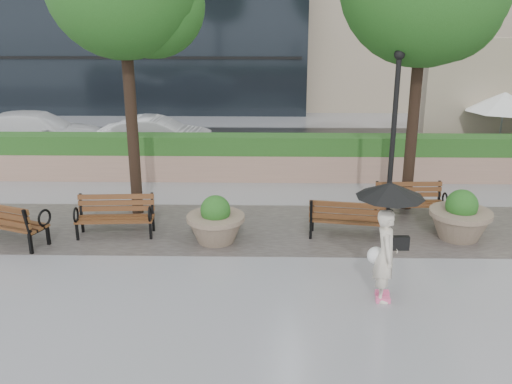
{
  "coord_description": "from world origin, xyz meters",
  "views": [
    {
      "loc": [
        -0.83,
        -9.53,
        5.08
      ],
      "look_at": [
        -1.07,
        2.43,
        1.1
      ],
      "focal_mm": 40.0,
      "sensor_mm": 36.0,
      "label": 1
    }
  ],
  "objects_px": {
    "bench_3": "(409,209)",
    "bench_1": "(116,224)",
    "planter_right": "(460,220)",
    "lamppost": "(392,150)",
    "pedestrian": "(387,230)",
    "planter_left": "(216,224)",
    "bench_0": "(7,231)",
    "car_right": "(157,136)",
    "car_left": "(38,132)",
    "bench_2": "(348,226)"
  },
  "relations": [
    {
      "from": "bench_0",
      "to": "bench_3",
      "type": "relative_size",
      "value": 1.21
    },
    {
      "from": "car_left",
      "to": "bench_1",
      "type": "bearing_deg",
      "value": -153.06
    },
    {
      "from": "bench_2",
      "to": "planter_left",
      "type": "distance_m",
      "value": 2.99
    },
    {
      "from": "bench_2",
      "to": "pedestrian",
      "type": "height_order",
      "value": "pedestrian"
    },
    {
      "from": "planter_left",
      "to": "pedestrian",
      "type": "height_order",
      "value": "pedestrian"
    },
    {
      "from": "bench_2",
      "to": "planter_right",
      "type": "xyz_separation_m",
      "value": [
        2.5,
        0.01,
        0.17
      ]
    },
    {
      "from": "lamppost",
      "to": "car_right",
      "type": "relative_size",
      "value": 1.04
    },
    {
      "from": "bench_3",
      "to": "car_right",
      "type": "height_order",
      "value": "car_right"
    },
    {
      "from": "bench_1",
      "to": "pedestrian",
      "type": "xyz_separation_m",
      "value": [
        5.55,
        -2.79,
        1.05
      ]
    },
    {
      "from": "bench_3",
      "to": "bench_1",
      "type": "bearing_deg",
      "value": -172.37
    },
    {
      "from": "planter_right",
      "to": "pedestrian",
      "type": "bearing_deg",
      "value": -128.81
    },
    {
      "from": "bench_1",
      "to": "planter_right",
      "type": "distance_m",
      "value": 7.79
    },
    {
      "from": "pedestrian",
      "to": "bench_3",
      "type": "bearing_deg",
      "value": -12.5
    },
    {
      "from": "bench_3",
      "to": "pedestrian",
      "type": "bearing_deg",
      "value": -111.79
    },
    {
      "from": "car_left",
      "to": "car_right",
      "type": "bearing_deg",
      "value": -95.93
    },
    {
      "from": "bench_0",
      "to": "planter_left",
      "type": "bearing_deg",
      "value": -156.34
    },
    {
      "from": "car_left",
      "to": "pedestrian",
      "type": "distance_m",
      "value": 14.61
    },
    {
      "from": "bench_3",
      "to": "car_left",
      "type": "height_order",
      "value": "car_left"
    },
    {
      "from": "bench_3",
      "to": "car_right",
      "type": "relative_size",
      "value": 0.43
    },
    {
      "from": "bench_1",
      "to": "bench_2",
      "type": "relative_size",
      "value": 0.97
    },
    {
      "from": "pedestrian",
      "to": "planter_left",
      "type": "bearing_deg",
      "value": 59.18
    },
    {
      "from": "car_right",
      "to": "pedestrian",
      "type": "bearing_deg",
      "value": -148.25
    },
    {
      "from": "planter_left",
      "to": "car_right",
      "type": "distance_m",
      "value": 8.29
    },
    {
      "from": "pedestrian",
      "to": "bench_0",
      "type": "bearing_deg",
      "value": 80.5
    },
    {
      "from": "bench_2",
      "to": "car_left",
      "type": "distance_m",
      "value": 12.56
    },
    {
      "from": "planter_left",
      "to": "car_right",
      "type": "bearing_deg",
      "value": 109.35
    },
    {
      "from": "bench_0",
      "to": "pedestrian",
      "type": "xyz_separation_m",
      "value": [
        7.84,
        -2.31,
        1.02
      ]
    },
    {
      "from": "planter_right",
      "to": "car_left",
      "type": "xyz_separation_m",
      "value": [
        -12.47,
        7.63,
        0.27
      ]
    },
    {
      "from": "bench_0",
      "to": "planter_right",
      "type": "distance_m",
      "value": 10.09
    },
    {
      "from": "planter_right",
      "to": "pedestrian",
      "type": "distance_m",
      "value": 3.68
    },
    {
      "from": "bench_0",
      "to": "pedestrian",
      "type": "bearing_deg",
      "value": -175.13
    },
    {
      "from": "bench_1",
      "to": "car_right",
      "type": "height_order",
      "value": "car_right"
    },
    {
      "from": "bench_1",
      "to": "planter_right",
      "type": "height_order",
      "value": "planter_right"
    },
    {
      "from": "planter_right",
      "to": "lamppost",
      "type": "xyz_separation_m",
      "value": [
        -1.42,
        0.99,
        1.36
      ]
    },
    {
      "from": "planter_right",
      "to": "pedestrian",
      "type": "height_order",
      "value": "pedestrian"
    },
    {
      "from": "car_left",
      "to": "bench_2",
      "type": "bearing_deg",
      "value": -132.06
    },
    {
      "from": "bench_2",
      "to": "car_right",
      "type": "distance_m",
      "value": 9.47
    },
    {
      "from": "bench_0",
      "to": "lamppost",
      "type": "xyz_separation_m",
      "value": [
        8.66,
        1.47,
        1.51
      ]
    },
    {
      "from": "lamppost",
      "to": "car_right",
      "type": "distance_m",
      "value": 9.51
    },
    {
      "from": "planter_left",
      "to": "pedestrian",
      "type": "bearing_deg",
      "value": -37.73
    },
    {
      "from": "bench_1",
      "to": "car_left",
      "type": "xyz_separation_m",
      "value": [
        -4.68,
        7.62,
        0.45
      ]
    },
    {
      "from": "bench_2",
      "to": "planter_left",
      "type": "xyz_separation_m",
      "value": [
        -2.97,
        -0.28,
        0.14
      ]
    },
    {
      "from": "bench_2",
      "to": "planter_right",
      "type": "distance_m",
      "value": 2.51
    },
    {
      "from": "bench_0",
      "to": "car_right",
      "type": "bearing_deg",
      "value": -81.81
    },
    {
      "from": "planter_right",
      "to": "planter_left",
      "type": "bearing_deg",
      "value": -176.98
    },
    {
      "from": "planter_left",
      "to": "car_left",
      "type": "distance_m",
      "value": 10.57
    },
    {
      "from": "pedestrian",
      "to": "planter_right",
      "type": "bearing_deg",
      "value": -31.89
    },
    {
      "from": "bench_0",
      "to": "bench_2",
      "type": "xyz_separation_m",
      "value": [
        7.58,
        0.47,
        -0.02
      ]
    },
    {
      "from": "bench_0",
      "to": "bench_2",
      "type": "bearing_deg",
      "value": -155.15
    },
    {
      "from": "pedestrian",
      "to": "bench_1",
      "type": "bearing_deg",
      "value": 70.18
    }
  ]
}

